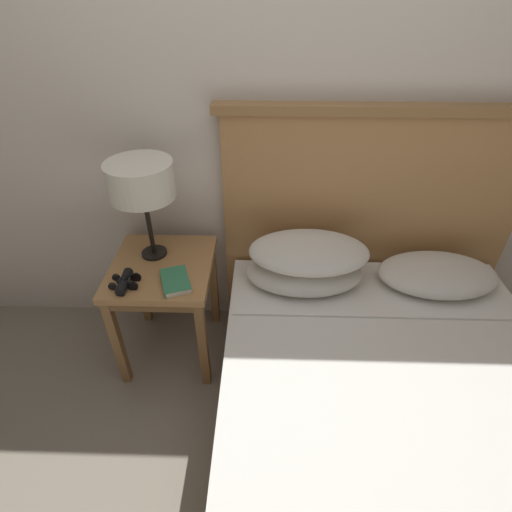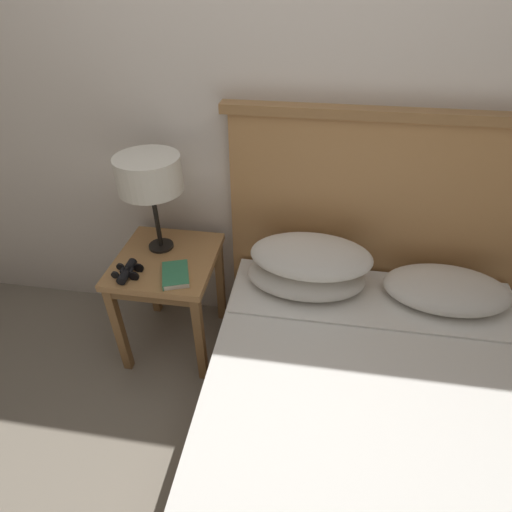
{
  "view_description": "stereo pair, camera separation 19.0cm",
  "coord_description": "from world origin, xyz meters",
  "px_view_note": "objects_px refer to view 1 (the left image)",
  "views": [
    {
      "loc": [
        0.04,
        -1.03,
        1.85
      ],
      "look_at": [
        -0.0,
        0.5,
        0.72
      ],
      "focal_mm": 28.0,
      "sensor_mm": 36.0,
      "label": 1
    },
    {
      "loc": [
        0.23,
        -1.01,
        1.85
      ],
      "look_at": [
        -0.0,
        0.5,
        0.72
      ],
      "focal_mm": 28.0,
      "sensor_mm": 36.0,
      "label": 2
    }
  ],
  "objects_px": {
    "nightstand": "(164,278)",
    "bed": "(385,401)",
    "table_lamp": "(141,181)",
    "book_on_nightstand": "(175,281)",
    "binoculars_pair": "(125,282)"
  },
  "relations": [
    {
      "from": "nightstand",
      "to": "bed",
      "type": "xyz_separation_m",
      "value": [
        1.06,
        -0.54,
        -0.23
      ]
    },
    {
      "from": "bed",
      "to": "table_lamp",
      "type": "xyz_separation_m",
      "value": [
        -1.11,
        0.63,
        0.73
      ]
    },
    {
      "from": "book_on_nightstand",
      "to": "binoculars_pair",
      "type": "bearing_deg",
      "value": -175.1
    },
    {
      "from": "nightstand",
      "to": "table_lamp",
      "type": "relative_size",
      "value": 1.23
    },
    {
      "from": "table_lamp",
      "to": "book_on_nightstand",
      "type": "distance_m",
      "value": 0.49
    },
    {
      "from": "binoculars_pair",
      "to": "bed",
      "type": "bearing_deg",
      "value": -17.32
    },
    {
      "from": "book_on_nightstand",
      "to": "binoculars_pair",
      "type": "xyz_separation_m",
      "value": [
        -0.23,
        -0.02,
        0.01
      ]
    },
    {
      "from": "nightstand",
      "to": "book_on_nightstand",
      "type": "relative_size",
      "value": 2.81
    },
    {
      "from": "binoculars_pair",
      "to": "book_on_nightstand",
      "type": "bearing_deg",
      "value": 4.9
    },
    {
      "from": "bed",
      "to": "book_on_nightstand",
      "type": "relative_size",
      "value": 8.57
    },
    {
      "from": "table_lamp",
      "to": "binoculars_pair",
      "type": "distance_m",
      "value": 0.47
    },
    {
      "from": "book_on_nightstand",
      "to": "bed",
      "type": "bearing_deg",
      "value": -22.2
    },
    {
      "from": "table_lamp",
      "to": "binoculars_pair",
      "type": "xyz_separation_m",
      "value": [
        -0.08,
        -0.25,
        -0.39
      ]
    },
    {
      "from": "book_on_nightstand",
      "to": "nightstand",
      "type": "bearing_deg",
      "value": 124.72
    },
    {
      "from": "bed",
      "to": "nightstand",
      "type": "bearing_deg",
      "value": 153.15
    }
  ]
}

